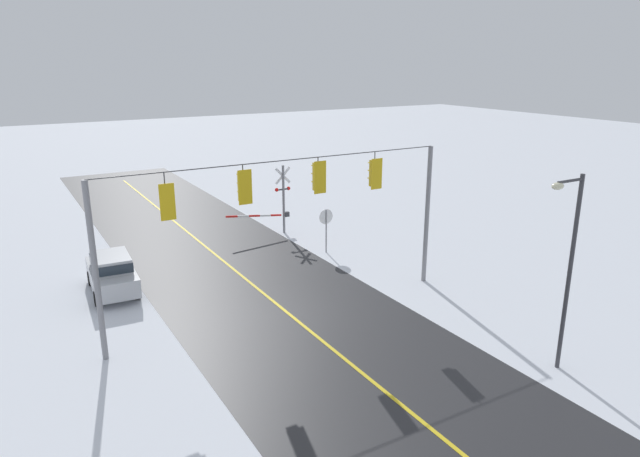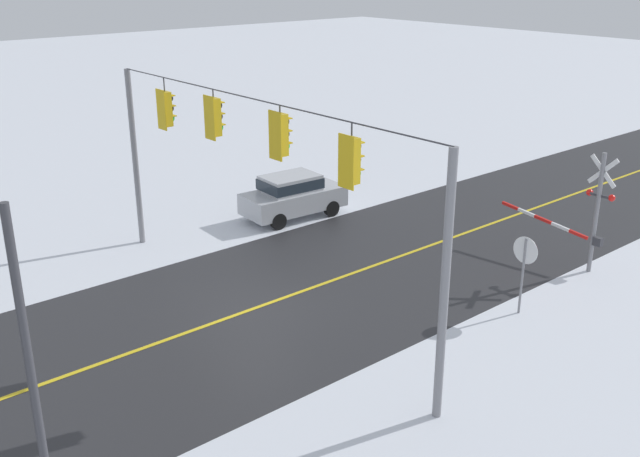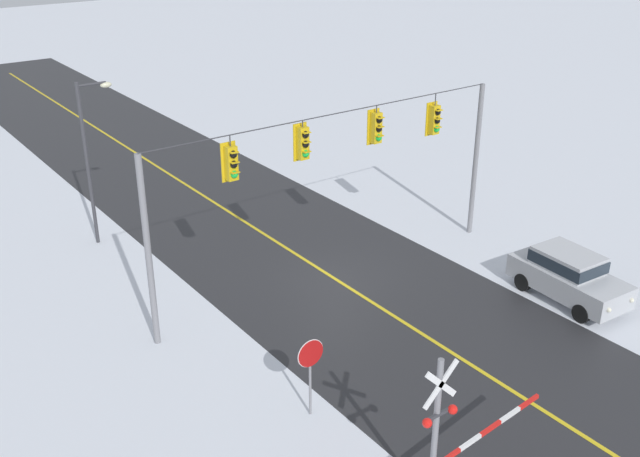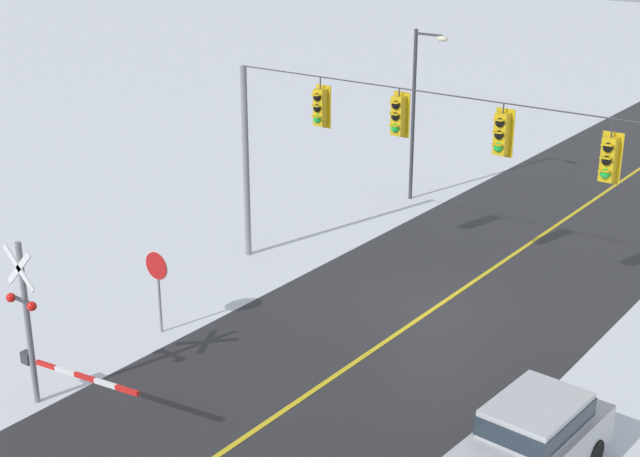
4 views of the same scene
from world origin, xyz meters
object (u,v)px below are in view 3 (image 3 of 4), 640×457
Objects in this scene: railroad_crossing at (445,431)px; parked_car_silver at (568,274)px; stop_sign at (311,361)px; streetlamp_near at (91,148)px.

railroad_crossing reaches higher than parked_car_silver.
parked_car_silver is at bearing -0.67° from stop_sign.
stop_sign is 10.79m from parked_car_silver.
streetlamp_near is (-1.02, 18.13, 1.91)m from railroad_crossing.
stop_sign is at bearing -88.30° from streetlamp_near.
stop_sign is at bearing 98.05° from railroad_crossing.
streetlamp_near reaches higher than railroad_crossing.
streetlamp_near reaches higher than stop_sign.
railroad_crossing is 11.02m from parked_car_silver.
railroad_crossing is at bearing -81.95° from stop_sign.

